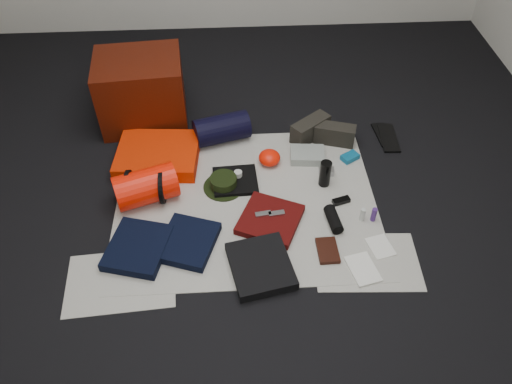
{
  "coord_description": "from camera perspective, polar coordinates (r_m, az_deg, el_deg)",
  "views": [
    {
      "loc": [
        -0.06,
        -2.12,
        2.26
      ],
      "look_at": [
        0.06,
        -0.02,
        0.1
      ],
      "focal_mm": 35.0,
      "sensor_mm": 36.0,
      "label": 1
    }
  ],
  "objects": [
    {
      "name": "energy_bar_a",
      "position": [
        2.95,
        0.82,
        -2.53
      ],
      "size": [
        0.1,
        0.05,
        0.01
      ],
      "primitive_type": "cube",
      "rotation": [
        0.0,
        0.0,
        0.14
      ],
      "color": "#ADACB1",
      "rests_on": "red_shirt"
    },
    {
      "name": "flip_flop_left",
      "position": [
        3.68,
        14.28,
        6.37
      ],
      "size": [
        0.11,
        0.26,
        0.01
      ],
      "primitive_type": "cube",
      "rotation": [
        0.0,
        0.0,
        0.08
      ],
      "color": "black",
      "rests_on": "floor"
    },
    {
      "name": "hiking_boot_left",
      "position": [
        3.52,
        6.22,
        7.15
      ],
      "size": [
        0.3,
        0.27,
        0.15
      ],
      "primitive_type": "cube",
      "rotation": [
        0.0,
        0.0,
        0.66
      ],
      "color": "black",
      "rests_on": "newspaper_mat"
    },
    {
      "name": "first_aid_pouch",
      "position": [
        3.38,
        5.88,
        4.22
      ],
      "size": [
        0.24,
        0.19,
        0.06
      ],
      "primitive_type": "cube",
      "rotation": [
        0.0,
        0.0,
        -0.09
      ],
      "color": "gray",
      "rests_on": "newspaper_mat"
    },
    {
      "name": "orange_stuff_sack",
      "position": [
        3.31,
        1.55,
        3.94
      ],
      "size": [
        0.18,
        0.18,
        0.1
      ],
      "primitive_type": "ellipsoid",
      "rotation": [
        0.0,
        0.0,
        -0.3
      ],
      "color": "#FD1804",
      "rests_on": "newspaper_mat"
    },
    {
      "name": "newspaper_sheet_front_right",
      "position": [
        2.87,
        12.52,
        -7.76
      ],
      "size": [
        0.6,
        0.43,
        0.0
      ],
      "primitive_type": "cube",
      "rotation": [
        0.0,
        0.0,
        -0.05
      ],
      "color": "silver",
      "rests_on": "floor"
    },
    {
      "name": "compact_camera",
      "position": [
        3.29,
        8.04,
        2.35
      ],
      "size": [
        0.1,
        0.07,
        0.04
      ],
      "primitive_type": "cube",
      "rotation": [
        0.0,
        0.0,
        -0.09
      ],
      "color": "#ADACB1",
      "rests_on": "newspaper_mat"
    },
    {
      "name": "toiletry_clear",
      "position": [
        3.03,
        12.09,
        -2.53
      ],
      "size": [
        0.04,
        0.04,
        0.09
      ],
      "primitive_type": "cylinder",
      "rotation": [
        0.0,
        0.0,
        0.3
      ],
      "color": "silver",
      "rests_on": "newspaper_mat"
    },
    {
      "name": "map_printout",
      "position": [
        2.94,
        14.04,
        -6.06
      ],
      "size": [
        0.16,
        0.18,
        0.01
      ],
      "primitive_type": "cube",
      "rotation": [
        0.0,
        0.0,
        0.24
      ],
      "color": "silver",
      "rests_on": "newspaper_mat"
    },
    {
      "name": "stuff_sack",
      "position": [
        3.1,
        -12.48,
        0.6
      ],
      "size": [
        0.42,
        0.33,
        0.22
      ],
      "primitive_type": "cylinder",
      "rotation": [
        0.0,
        1.57,
        0.34
      ],
      "color": "#FD1804",
      "rests_on": "newspaper_mat"
    },
    {
      "name": "sack_strap_right",
      "position": [
        3.09,
        -10.65,
        0.67
      ],
      "size": [
        0.02,
        0.22,
        0.22
      ],
      "primitive_type": "cylinder",
      "rotation": [
        0.0,
        1.57,
        0.0
      ],
      "color": "black",
      "rests_on": "newspaper_mat"
    },
    {
      "name": "black_tshirt",
      "position": [
        3.2,
        -2.38,
        1.3
      ],
      "size": [
        0.29,
        0.28,
        0.03
      ],
      "primitive_type": "cube",
      "rotation": [
        0.0,
        0.0,
        0.05
      ],
      "color": "black",
      "rests_on": "newspaper_mat"
    },
    {
      "name": "red_shirt",
      "position": [
        2.96,
        1.62,
        -3.16
      ],
      "size": [
        0.44,
        0.44,
        0.04
      ],
      "primitive_type": "cube",
      "rotation": [
        0.0,
        0.0,
        -0.42
      ],
      "color": "#470807",
      "rests_on": "newspaper_mat"
    },
    {
      "name": "energy_bar_b",
      "position": [
        2.96,
        2.37,
        -2.46
      ],
      "size": [
        0.1,
        0.05,
        0.01
      ],
      "primitive_type": "cube",
      "rotation": [
        0.0,
        0.0,
        0.14
      ],
      "color": "#ADACB1",
      "rests_on": "red_shirt"
    },
    {
      "name": "cyan_case",
      "position": [
        3.42,
        10.68,
        3.95
      ],
      "size": [
        0.14,
        0.12,
        0.04
      ],
      "primitive_type": "cube",
      "rotation": [
        0.0,
        0.0,
        0.54
      ],
      "color": "#0D5A82",
      "rests_on": "newspaper_mat"
    },
    {
      "name": "flip_flop_right",
      "position": [
        3.66,
        14.9,
        5.99
      ],
      "size": [
        0.13,
        0.31,
        0.02
      ],
      "primitive_type": "cube",
      "rotation": [
        0.0,
        0.0,
        -0.05
      ],
      "color": "black",
      "rests_on": "floor"
    },
    {
      "name": "floor",
      "position": [
        3.11,
        -1.14,
        -1.21
      ],
      "size": [
        4.5,
        4.5,
        0.02
      ],
      "primitive_type": "cube",
      "color": "black",
      "rests_on": "ground"
    },
    {
      "name": "sack_strap_left",
      "position": [
        3.12,
        -14.28,
        0.51
      ],
      "size": [
        0.02,
        0.22,
        0.22
      ],
      "primitive_type": "cylinder",
      "rotation": [
        0.0,
        1.57,
        0.0
      ],
      "color": "black",
      "rests_on": "newspaper_mat"
    },
    {
      "name": "trousers_navy_a",
      "position": [
        2.9,
        -13.33,
        -6.19
      ],
      "size": [
        0.4,
        0.43,
        0.06
      ],
      "primitive_type": "cube",
      "rotation": [
        0.0,
        0.0,
        -0.26
      ],
      "color": "black",
      "rests_on": "newspaper_mat"
    },
    {
      "name": "red_cabinet",
      "position": [
        3.67,
        -12.94,
        11.22
      ],
      "size": [
        0.63,
        0.54,
        0.49
      ],
      "primitive_type": "cube",
      "rotation": [
        0.0,
        0.0,
        0.09
      ],
      "color": "#481105",
      "rests_on": "floor"
    },
    {
      "name": "boonie_brim",
      "position": [
        3.18,
        -3.7,
        0.61
      ],
      "size": [
        0.29,
        0.29,
        0.01
      ],
      "primitive_type": "cylinder",
      "rotation": [
        0.0,
        0.0,
        0.11
      ],
      "color": "black",
      "rests_on": "newspaper_mat"
    },
    {
      "name": "map_booklet",
      "position": [
        2.82,
        12.12,
        -8.59
      ],
      "size": [
        0.18,
        0.23,
        0.01
      ],
      "primitive_type": "cube",
      "rotation": [
        0.0,
        0.0,
        0.24
      ],
      "color": "silver",
      "rests_on": "newspaper_mat"
    },
    {
      "name": "trousers_navy_b",
      "position": [
        2.87,
        -7.79,
        -5.67
      ],
      "size": [
        0.39,
        0.41,
        0.05
      ],
      "primitive_type": "cube",
      "rotation": [
        0.0,
        0.0,
        -0.33
      ],
      "color": "black",
      "rests_on": "newspaper_mat"
    },
    {
      "name": "toiletry_purple",
      "position": [
        3.04,
        13.31,
        -2.53
      ],
      "size": [
        0.04,
        0.04,
        0.09
      ],
      "primitive_type": "cylinder",
      "rotation": [
        0.0,
        0.0,
        0.4
      ],
      "color": "#42226E",
      "rests_on": "newspaper_mat"
    },
    {
      "name": "paperback_book",
      "position": [
        2.86,
        8.18,
        -6.63
      ],
      "size": [
        0.12,
        0.18,
        0.02
      ],
      "primitive_type": "cube",
      "rotation": [
        0.0,
        0.0,
        0.02
      ],
      "color": "black",
      "rests_on": "newspaper_mat"
    },
    {
      "name": "water_bottle",
      "position": [
        3.17,
        7.91,
        2.1
      ],
      "size": [
        0.09,
        0.09,
        0.18
      ],
      "primitive_type": "cylinder",
      "rotation": [
        0.0,
        0.0,
        -0.38
      ],
      "color": "black",
      "rests_on": "newspaper_mat"
    },
    {
      "name": "hiking_boot_right",
      "position": [
        3.51,
        8.96,
        6.56
      ],
      "size": [
        0.3,
        0.18,
        0.14
      ],
      "primitive_type": "cube",
      "rotation": [
        0.0,
        0.0,
        -0.3
      ],
      "color": "black",
      "rests_on": "newspaper_mat"
    },
    {
      "name": "boonie_crown",
      "position": [
        3.15,
        -3.73,
        1.14
      ],
      "size": [
        0.17,
        0.17,
        0.08
      ],
      "primitive_type": "cylinder",
      "color": "black",
      "rests_on": "boonie_brim"
    },
    {
      "name": "key_cluster",
      "position": [
        2.82,
        -12.72,
        -8.75
      ],
      "size": [
        0.06,
        0.06,
        0.01
      ],
      "primitive_type": "cube",
      "rotation": [
        0.0,
        0.0,
        -0.02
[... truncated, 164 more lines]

